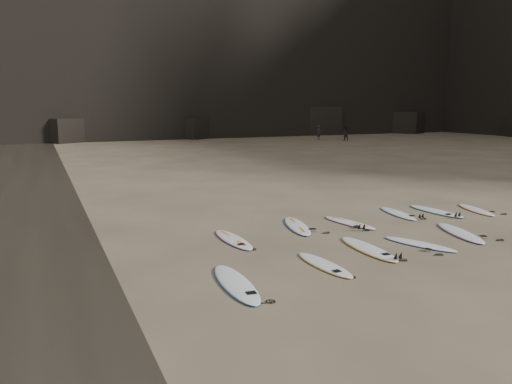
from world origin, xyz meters
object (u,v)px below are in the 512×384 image
at_px(surfboard_4, 460,233).
at_px(surfboard_9, 436,211).
at_px(surfboard_6, 297,226).
at_px(person_b, 345,133).
at_px(surfboard_10, 476,210).
at_px(surfboard_0, 236,283).
at_px(surfboard_5, 233,239).
at_px(surfboard_3, 420,244).
at_px(surfboard_8, 398,213).
at_px(surfboard_7, 349,222).
at_px(surfboard_1, 324,264).
at_px(person_a, 319,133).
at_px(surfboard_2, 368,248).

xyz_separation_m(surfboard_4, surfboard_9, (1.60, 2.75, -0.00)).
xyz_separation_m(surfboard_6, person_b, (23.30, 32.26, 0.78)).
relative_size(surfboard_6, surfboard_10, 1.15).
height_order(surfboard_0, surfboard_5, surfboard_0).
bearing_deg(surfboard_9, surfboard_3, -142.49).
bearing_deg(surfboard_6, surfboard_8, 17.28).
bearing_deg(surfboard_6, surfboard_5, -150.10).
bearing_deg(surfboard_10, surfboard_4, -128.47).
bearing_deg(surfboard_4, surfboard_7, 150.28).
xyz_separation_m(surfboard_1, surfboard_6, (1.27, 3.79, 0.01)).
relative_size(surfboard_1, surfboard_3, 1.01).
xyz_separation_m(surfboard_7, person_b, (21.46, 32.54, 0.79)).
relative_size(surfboard_0, surfboard_1, 1.20).
height_order(surfboard_3, person_a, person_a).
bearing_deg(person_b, surfboard_10, 72.05).
xyz_separation_m(surfboard_1, person_b, (24.57, 36.04, 0.79)).
xyz_separation_m(surfboard_1, surfboard_9, (7.11, 3.72, 0.00)).
xyz_separation_m(surfboard_0, surfboard_3, (6.00, 0.86, -0.01)).
bearing_deg(surfboard_2, person_a, 63.78).
height_order(surfboard_10, person_a, person_a).
bearing_deg(surfboard_1, person_a, 56.40).
xyz_separation_m(surfboard_0, surfboard_6, (3.79, 4.15, -0.00)).
xyz_separation_m(surfboard_2, surfboard_9, (5.27, 3.02, -0.00)).
bearing_deg(surfboard_2, surfboard_8, 44.14).
bearing_deg(surfboard_9, surfboard_5, -179.80).
distance_m(surfboard_7, person_b, 38.99).
distance_m(surfboard_9, person_a, 38.02).
xyz_separation_m(surfboard_0, surfboard_9, (9.63, 4.08, -0.00)).
bearing_deg(surfboard_8, surfboard_2, -129.64).
relative_size(surfboard_8, person_b, 1.39).
bearing_deg(surfboard_10, person_b, 79.45).
distance_m(surfboard_5, person_a, 42.65).
xyz_separation_m(surfboard_1, surfboard_5, (-1.25, 3.10, 0.00)).
relative_size(surfboard_0, surfboard_6, 1.05).
height_order(surfboard_10, person_b, person_b).
xyz_separation_m(surfboard_5, surfboard_10, (9.96, 0.22, -0.00)).
distance_m(surfboard_2, surfboard_10, 7.35).
height_order(surfboard_6, person_b, person_b).
xyz_separation_m(surfboard_2, surfboard_6, (-0.56, 3.09, -0.00)).
distance_m(surfboard_0, surfboard_7, 6.83).
bearing_deg(surfboard_2, surfboard_1, -156.41).
bearing_deg(surfboard_5, surfboard_6, 13.51).
relative_size(surfboard_6, surfboard_7, 1.13).
distance_m(surfboard_6, surfboard_10, 7.45).
bearing_deg(surfboard_8, surfboard_9, -1.34).
relative_size(surfboard_0, surfboard_10, 1.20).
relative_size(surfboard_4, person_a, 1.64).
bearing_deg(person_b, surfboard_5, 59.83).
height_order(surfboard_0, surfboard_8, surfboard_0).
bearing_deg(person_a, surfboard_1, -146.00).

